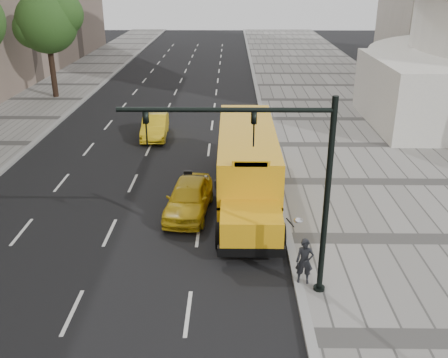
{
  "coord_description": "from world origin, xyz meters",
  "views": [
    {
      "loc": [
        3.76,
        -22.29,
        9.48
      ],
      "look_at": [
        3.5,
        -4.0,
        1.9
      ],
      "focal_mm": 40.0,
      "sensor_mm": 36.0,
      "label": 1
    }
  ],
  "objects_px": {
    "school_bus": "(247,158)",
    "pedestrian": "(305,261)",
    "taxi_near": "(189,197)",
    "traffic_signal": "(280,174)",
    "tree_c": "(48,22)",
    "taxi_far": "(155,127)"
  },
  "relations": [
    {
      "from": "tree_c",
      "to": "taxi_near",
      "type": "relative_size",
      "value": 1.96
    },
    {
      "from": "taxi_far",
      "to": "traffic_signal",
      "type": "relative_size",
      "value": 0.65
    },
    {
      "from": "school_bus",
      "to": "taxi_far",
      "type": "xyz_separation_m",
      "value": [
        -5.44,
        8.55,
        -1.08
      ]
    },
    {
      "from": "school_bus",
      "to": "taxi_near",
      "type": "bearing_deg",
      "value": -141.37
    },
    {
      "from": "school_bus",
      "to": "taxi_far",
      "type": "distance_m",
      "value": 10.19
    },
    {
      "from": "taxi_near",
      "to": "tree_c",
      "type": "bearing_deg",
      "value": 126.43
    },
    {
      "from": "tree_c",
      "to": "traffic_signal",
      "type": "xyz_separation_m",
      "value": [
        15.6,
        -26.52,
        -1.89
      ]
    },
    {
      "from": "tree_c",
      "to": "school_bus",
      "type": "height_order",
      "value": "tree_c"
    },
    {
      "from": "tree_c",
      "to": "taxi_near",
      "type": "bearing_deg",
      "value": -59.18
    },
    {
      "from": "school_bus",
      "to": "traffic_signal",
      "type": "distance_m",
      "value": 8.09
    },
    {
      "from": "traffic_signal",
      "to": "tree_c",
      "type": "bearing_deg",
      "value": 120.47
    },
    {
      "from": "tree_c",
      "to": "taxi_far",
      "type": "xyz_separation_m",
      "value": [
        9.47,
        -10.25,
        -5.29
      ]
    },
    {
      "from": "taxi_near",
      "to": "taxi_far",
      "type": "distance_m",
      "value": 10.95
    },
    {
      "from": "tree_c",
      "to": "school_bus",
      "type": "relative_size",
      "value": 0.72
    },
    {
      "from": "school_bus",
      "to": "pedestrian",
      "type": "distance_m",
      "value": 7.54
    },
    {
      "from": "tree_c",
      "to": "taxi_near",
      "type": "height_order",
      "value": "tree_c"
    },
    {
      "from": "school_bus",
      "to": "pedestrian",
      "type": "bearing_deg",
      "value": -77.27
    },
    {
      "from": "taxi_far",
      "to": "pedestrian",
      "type": "distance_m",
      "value": 17.37
    },
    {
      "from": "taxi_far",
      "to": "traffic_signal",
      "type": "distance_m",
      "value": 17.72
    },
    {
      "from": "school_bus",
      "to": "pedestrian",
      "type": "height_order",
      "value": "school_bus"
    },
    {
      "from": "school_bus",
      "to": "taxi_near",
      "type": "relative_size",
      "value": 2.73
    },
    {
      "from": "traffic_signal",
      "to": "school_bus",
      "type": "bearing_deg",
      "value": 95.12
    }
  ]
}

